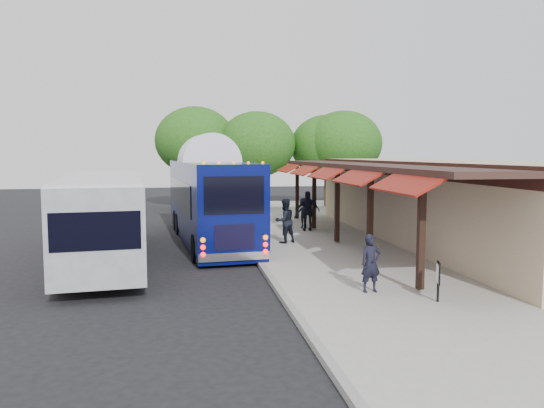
{
  "coord_description": "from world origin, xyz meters",
  "views": [
    {
      "loc": [
        -2.51,
        -17.31,
        3.91
      ],
      "look_at": [
        1.09,
        4.48,
        1.8
      ],
      "focal_mm": 35.0,
      "sensor_mm": 36.0,
      "label": 1
    }
  ],
  "objects": [
    {
      "name": "ground",
      "position": [
        0.0,
        0.0,
        0.0
      ],
      "size": [
        90.0,
        90.0,
        0.0
      ],
      "primitive_type": "plane",
      "color": "black",
      "rests_on": "ground"
    },
    {
      "name": "ped_d",
      "position": [
        3.4,
        8.64,
        0.91
      ],
      "size": [
        1.02,
        0.62,
        1.52
      ],
      "primitive_type": "imported",
      "rotation": [
        0.0,
        0.0,
        3.2
      ],
      "color": "black",
      "rests_on": "sidewalk"
    },
    {
      "name": "tree_right",
      "position": [
        8.52,
        18.69,
        4.6
      ],
      "size": [
        5.39,
        5.39,
        6.9
      ],
      "color": "#382314",
      "rests_on": "ground"
    },
    {
      "name": "curb",
      "position": [
        0.05,
        4.0,
        0.07
      ],
      "size": [
        0.2,
        40.0,
        0.16
      ],
      "primitive_type": "cube",
      "color": "gray",
      "rests_on": "ground"
    },
    {
      "name": "ped_a",
      "position": [
        2.44,
        -3.81,
        0.94
      ],
      "size": [
        0.62,
        0.45,
        1.58
      ],
      "primitive_type": "imported",
      "rotation": [
        0.0,
        0.0,
        0.12
      ],
      "color": "black",
      "rests_on": "sidewalk"
    },
    {
      "name": "tree_left",
      "position": [
        2.45,
        19.11,
        4.54
      ],
      "size": [
        5.32,
        5.32,
        6.81
      ],
      "color": "#382314",
      "rests_on": "ground"
    },
    {
      "name": "city_bus",
      "position": [
        -5.43,
        2.48,
        1.72
      ],
      "size": [
        3.79,
        11.82,
        3.12
      ],
      "rotation": [
        0.0,
        0.0,
        0.11
      ],
      "color": "gray",
      "rests_on": "ground"
    },
    {
      "name": "tree_far",
      "position": [
        -1.72,
        20.41,
        4.8
      ],
      "size": [
        5.62,
        5.62,
        7.19
      ],
      "color": "#382314",
      "rests_on": "ground"
    },
    {
      "name": "station_shelter",
      "position": [
        8.38,
        4.0,
        1.85
      ],
      "size": [
        8.15,
        20.0,
        3.6
      ],
      "color": "#C4B288",
      "rests_on": "ground"
    },
    {
      "name": "sidewalk",
      "position": [
        5.0,
        4.0,
        0.07
      ],
      "size": [
        10.0,
        40.0,
        0.15
      ],
      "primitive_type": "cube",
      "color": "#9E9B93",
      "rests_on": "ground"
    },
    {
      "name": "tree_mid",
      "position": [
        7.57,
        19.6,
        4.45
      ],
      "size": [
        5.21,
        5.21,
        6.67
      ],
      "color": "#382314",
      "rests_on": "ground"
    },
    {
      "name": "ped_c",
      "position": [
        3.4,
        7.68,
        1.12
      ],
      "size": [
        1.16,
        0.53,
        1.94
      ],
      "primitive_type": "imported",
      "rotation": [
        0.0,
        0.0,
        3.09
      ],
      "color": "black",
      "rests_on": "sidewalk"
    },
    {
      "name": "sign_board",
      "position": [
        3.8,
        -5.0,
        0.84
      ],
      "size": [
        0.19,
        0.45,
        1.02
      ],
      "rotation": [
        0.0,
        0.0,
        -0.34
      ],
      "color": "black",
      "rests_on": "sidewalk"
    },
    {
      "name": "coach_bus",
      "position": [
        -1.45,
        6.27,
        2.04
      ],
      "size": [
        3.66,
        12.06,
        3.8
      ],
      "rotation": [
        0.0,
        0.0,
        0.1
      ],
      "color": "#070D53",
      "rests_on": "ground"
    },
    {
      "name": "ped_b",
      "position": [
        1.63,
        4.42,
        1.09
      ],
      "size": [
        1.11,
        1.0,
        1.87
      ],
      "primitive_type": "imported",
      "rotation": [
        0.0,
        0.0,
        3.54
      ],
      "color": "black",
      "rests_on": "sidewalk"
    }
  ]
}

